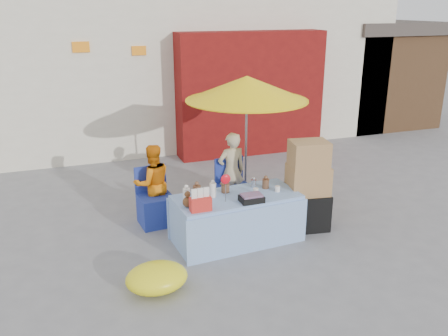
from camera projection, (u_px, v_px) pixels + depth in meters
name	position (u px, v px, depth m)	size (l,w,h in m)	color
ground	(217.00, 257.00, 6.15)	(80.00, 80.00, 0.00)	slate
backdrop	(140.00, 5.00, 12.00)	(14.00, 8.00, 7.80)	silver
market_table	(236.00, 218.00, 6.50)	(1.79, 0.93, 1.05)	#98C4F4
chair_left	(156.00, 208.00, 7.04)	(0.52, 0.51, 0.85)	#213397
chair_right	(234.00, 197.00, 7.43)	(0.52, 0.51, 0.85)	#213397
vendor_orange	(153.00, 183.00, 7.04)	(0.58, 0.45, 1.19)	orange
vendor_beige	(232.00, 172.00, 7.43)	(0.46, 0.30, 1.26)	#C6B78C
umbrella	(247.00, 89.00, 7.25)	(1.90, 1.90, 2.09)	gray
box_stack	(307.00, 189.00, 6.80)	(0.66, 0.57, 1.32)	black
tarp_bundle	(157.00, 278.00, 5.40)	(0.72, 0.57, 0.32)	yellow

